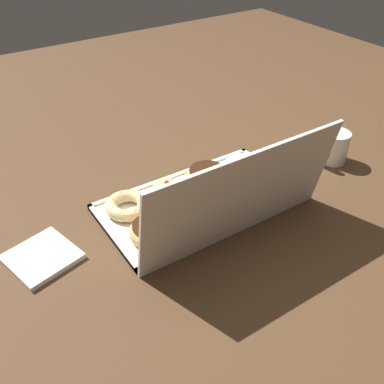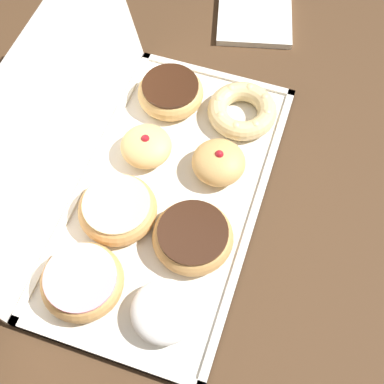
{
  "view_description": "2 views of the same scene",
  "coord_description": "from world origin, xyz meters",
  "px_view_note": "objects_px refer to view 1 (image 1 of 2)",
  "views": [
    {
      "loc": [
        0.53,
        0.76,
        0.71
      ],
      "look_at": [
        0.01,
        -0.02,
        0.03
      ],
      "focal_mm": 40.85,
      "sensor_mm": 36.0,
      "label": 1
    },
    {
      "loc": [
        -0.36,
        -0.16,
        0.72
      ],
      "look_at": [
        0.0,
        -0.04,
        0.04
      ],
      "focal_mm": 48.86,
      "sensor_mm": 36.0,
      "label": 2
    }
  ],
  "objects_px": {
    "pink_frosted_donut_4": "(268,184)",
    "chocolate_frosted_donut_7": "(153,231)",
    "napkin_stack": "(42,257)",
    "glazed_ring_donut_5": "(232,198)",
    "powdered_filled_donut_0": "(241,163)",
    "jelly_filled_donut_6": "(194,213)",
    "jelly_filled_donut_2": "(167,190)",
    "chocolate_frosted_donut_1": "(207,175)",
    "cruller_donut_3": "(127,205)",
    "donut_box": "(200,202)",
    "coffee_mug": "(333,146)"
  },
  "relations": [
    {
      "from": "pink_frosted_donut_4",
      "to": "chocolate_frosted_donut_7",
      "type": "relative_size",
      "value": 1.04
    },
    {
      "from": "napkin_stack",
      "to": "glazed_ring_donut_5",
      "type": "bearing_deg",
      "value": 169.86
    },
    {
      "from": "powdered_filled_donut_0",
      "to": "chocolate_frosted_donut_7",
      "type": "relative_size",
      "value": 0.82
    },
    {
      "from": "napkin_stack",
      "to": "jelly_filled_donut_6",
      "type": "bearing_deg",
      "value": 166.79
    },
    {
      "from": "glazed_ring_donut_5",
      "to": "chocolate_frosted_donut_7",
      "type": "bearing_deg",
      "value": -0.1
    },
    {
      "from": "jelly_filled_donut_6",
      "to": "napkin_stack",
      "type": "xyz_separation_m",
      "value": [
        0.36,
        -0.08,
        -0.03
      ]
    },
    {
      "from": "jelly_filled_donut_2",
      "to": "napkin_stack",
      "type": "bearing_deg",
      "value": 5.56
    },
    {
      "from": "pink_frosted_donut_4",
      "to": "powdered_filled_donut_0",
      "type": "bearing_deg",
      "value": -91.85
    },
    {
      "from": "pink_frosted_donut_4",
      "to": "glazed_ring_donut_5",
      "type": "relative_size",
      "value": 0.98
    },
    {
      "from": "jelly_filled_donut_2",
      "to": "jelly_filled_donut_6",
      "type": "relative_size",
      "value": 1.03
    },
    {
      "from": "glazed_ring_donut_5",
      "to": "chocolate_frosted_donut_1",
      "type": "bearing_deg",
      "value": -93.57
    },
    {
      "from": "jelly_filled_donut_2",
      "to": "pink_frosted_donut_4",
      "type": "relative_size",
      "value": 0.72
    },
    {
      "from": "napkin_stack",
      "to": "powdered_filled_donut_0",
      "type": "bearing_deg",
      "value": -176.78
    },
    {
      "from": "cruller_donut_3",
      "to": "pink_frosted_donut_4",
      "type": "bearing_deg",
      "value": 160.13
    },
    {
      "from": "chocolate_frosted_donut_1",
      "to": "glazed_ring_donut_5",
      "type": "bearing_deg",
      "value": 86.43
    },
    {
      "from": "donut_box",
      "to": "cruller_donut_3",
      "type": "distance_m",
      "value": 0.19
    },
    {
      "from": "chocolate_frosted_donut_1",
      "to": "jelly_filled_donut_6",
      "type": "distance_m",
      "value": 0.17
    },
    {
      "from": "donut_box",
      "to": "pink_frosted_donut_4",
      "type": "xyz_separation_m",
      "value": [
        -0.18,
        0.06,
        0.02
      ]
    },
    {
      "from": "chocolate_frosted_donut_1",
      "to": "napkin_stack",
      "type": "relative_size",
      "value": 0.84
    },
    {
      "from": "powdered_filled_donut_0",
      "to": "cruller_donut_3",
      "type": "distance_m",
      "value": 0.36
    },
    {
      "from": "donut_box",
      "to": "cruller_donut_3",
      "type": "bearing_deg",
      "value": -20.1
    },
    {
      "from": "jelly_filled_donut_2",
      "to": "napkin_stack",
      "type": "relative_size",
      "value": 0.6
    },
    {
      "from": "donut_box",
      "to": "chocolate_frosted_donut_1",
      "type": "height_order",
      "value": "chocolate_frosted_donut_1"
    },
    {
      "from": "jelly_filled_donut_2",
      "to": "napkin_stack",
      "type": "distance_m",
      "value": 0.36
    },
    {
      "from": "donut_box",
      "to": "chocolate_frosted_donut_7",
      "type": "height_order",
      "value": "chocolate_frosted_donut_7"
    },
    {
      "from": "napkin_stack",
      "to": "cruller_donut_3",
      "type": "bearing_deg",
      "value": -170.3
    },
    {
      "from": "coffee_mug",
      "to": "donut_box",
      "type": "bearing_deg",
      "value": -5.39
    },
    {
      "from": "chocolate_frosted_donut_1",
      "to": "jelly_filled_donut_6",
      "type": "relative_size",
      "value": 1.45
    },
    {
      "from": "donut_box",
      "to": "coffee_mug",
      "type": "distance_m",
      "value": 0.46
    },
    {
      "from": "glazed_ring_donut_5",
      "to": "jelly_filled_donut_6",
      "type": "relative_size",
      "value": 1.45
    },
    {
      "from": "napkin_stack",
      "to": "chocolate_frosted_donut_1",
      "type": "bearing_deg",
      "value": -175.78
    },
    {
      "from": "powdered_filled_donut_0",
      "to": "pink_frosted_donut_4",
      "type": "height_order",
      "value": "powdered_filled_donut_0"
    },
    {
      "from": "jelly_filled_donut_6",
      "to": "coffee_mug",
      "type": "height_order",
      "value": "coffee_mug"
    },
    {
      "from": "powdered_filled_donut_0",
      "to": "pink_frosted_donut_4",
      "type": "xyz_separation_m",
      "value": [
        0.0,
        0.12,
        -0.0
      ]
    },
    {
      "from": "chocolate_frosted_donut_7",
      "to": "jelly_filled_donut_6",
      "type": "bearing_deg",
      "value": -179.73
    },
    {
      "from": "cruller_donut_3",
      "to": "pink_frosted_donut_4",
      "type": "height_order",
      "value": "pink_frosted_donut_4"
    },
    {
      "from": "cruller_donut_3",
      "to": "chocolate_frosted_donut_7",
      "type": "bearing_deg",
      "value": 91.7
    },
    {
      "from": "chocolate_frosted_donut_1",
      "to": "coffee_mug",
      "type": "height_order",
      "value": "coffee_mug"
    },
    {
      "from": "donut_box",
      "to": "cruller_donut_3",
      "type": "xyz_separation_m",
      "value": [
        0.18,
        -0.07,
        0.02
      ]
    },
    {
      "from": "jelly_filled_donut_6",
      "to": "coffee_mug",
      "type": "bearing_deg",
      "value": -178.18
    },
    {
      "from": "powdered_filled_donut_0",
      "to": "jelly_filled_donut_2",
      "type": "height_order",
      "value": "jelly_filled_donut_2"
    },
    {
      "from": "cruller_donut_3",
      "to": "napkin_stack",
      "type": "xyz_separation_m",
      "value": [
        0.24,
        0.04,
        -0.02
      ]
    },
    {
      "from": "cruller_donut_3",
      "to": "chocolate_frosted_donut_1",
      "type": "bearing_deg",
      "value": 178.84
    },
    {
      "from": "donut_box",
      "to": "powdered_filled_donut_0",
      "type": "bearing_deg",
      "value": -162.07
    },
    {
      "from": "pink_frosted_donut_4",
      "to": "jelly_filled_donut_6",
      "type": "relative_size",
      "value": 1.42
    },
    {
      "from": "powdered_filled_donut_0",
      "to": "napkin_stack",
      "type": "xyz_separation_m",
      "value": [
        0.6,
        0.03,
        -0.02
      ]
    },
    {
      "from": "pink_frosted_donut_4",
      "to": "jelly_filled_donut_6",
      "type": "height_order",
      "value": "jelly_filled_donut_6"
    },
    {
      "from": "pink_frosted_donut_4",
      "to": "chocolate_frosted_donut_7",
      "type": "height_order",
      "value": "chocolate_frosted_donut_7"
    },
    {
      "from": "powdered_filled_donut_0",
      "to": "chocolate_frosted_donut_1",
      "type": "distance_m",
      "value": 0.12
    },
    {
      "from": "donut_box",
      "to": "jelly_filled_donut_6",
      "type": "bearing_deg",
      "value": 44.88
    }
  ]
}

